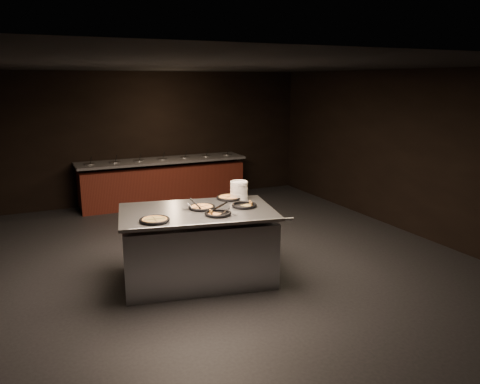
{
  "coord_description": "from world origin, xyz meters",
  "views": [
    {
      "loc": [
        -2.71,
        -6.43,
        2.69
      ],
      "look_at": [
        0.39,
        0.3,
        0.93
      ],
      "focal_mm": 35.0,
      "sensor_mm": 36.0,
      "label": 1
    }
  ],
  "objects_px": {
    "plate_stack": "(239,190)",
    "pan_veggie_whole": "(155,220)",
    "serving_counter": "(198,247)",
    "pan_cheese_whole": "(202,207)"
  },
  "relations": [
    {
      "from": "pan_veggie_whole",
      "to": "pan_cheese_whole",
      "type": "distance_m",
      "value": 0.81
    },
    {
      "from": "pan_veggie_whole",
      "to": "serving_counter",
      "type": "bearing_deg",
      "value": 21.74
    },
    {
      "from": "plate_stack",
      "to": "pan_cheese_whole",
      "type": "relative_size",
      "value": 0.7
    },
    {
      "from": "serving_counter",
      "to": "pan_cheese_whole",
      "type": "height_order",
      "value": "pan_cheese_whole"
    },
    {
      "from": "serving_counter",
      "to": "pan_veggie_whole",
      "type": "xyz_separation_m",
      "value": [
        -0.65,
        -0.26,
        0.54
      ]
    },
    {
      "from": "plate_stack",
      "to": "pan_veggie_whole",
      "type": "height_order",
      "value": "plate_stack"
    },
    {
      "from": "serving_counter",
      "to": "pan_cheese_whole",
      "type": "relative_size",
      "value": 6.15
    },
    {
      "from": "plate_stack",
      "to": "serving_counter",
      "type": "bearing_deg",
      "value": -155.01
    },
    {
      "from": "pan_cheese_whole",
      "to": "plate_stack",
      "type": "bearing_deg",
      "value": 23.79
    },
    {
      "from": "pan_veggie_whole",
      "to": "pan_cheese_whole",
      "type": "xyz_separation_m",
      "value": [
        0.74,
        0.32,
        -0.0
      ]
    }
  ]
}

